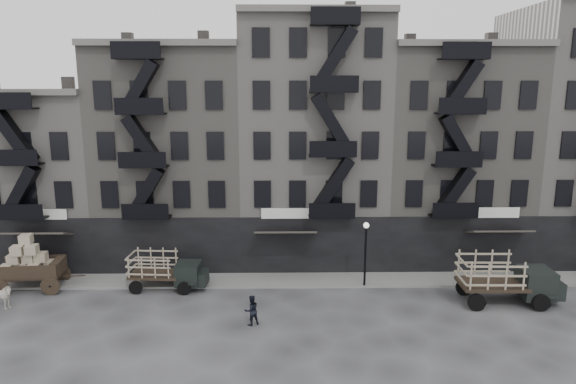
{
  "coord_description": "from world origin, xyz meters",
  "views": [
    {
      "loc": [
        -2.34,
        -28.01,
        12.71
      ],
      "look_at": [
        -1.84,
        4.0,
        5.93
      ],
      "focal_mm": 32.0,
      "sensor_mm": 36.0,
      "label": 1
    }
  ],
  "objects_px": {
    "wagon": "(27,259)",
    "stake_truck_east": "(507,276)",
    "pedestrian_mid": "(251,310)",
    "stake_truck_west": "(166,268)"
  },
  "relations": [
    {
      "from": "wagon",
      "to": "stake_truck_west",
      "type": "xyz_separation_m",
      "value": [
        8.58,
        -0.02,
        -0.62
      ]
    },
    {
      "from": "stake_truck_west",
      "to": "pedestrian_mid",
      "type": "relative_size",
      "value": 2.95
    },
    {
      "from": "stake_truck_west",
      "to": "pedestrian_mid",
      "type": "height_order",
      "value": "stake_truck_west"
    },
    {
      "from": "wagon",
      "to": "stake_truck_east",
      "type": "distance_m",
      "value": 29.14
    },
    {
      "from": "stake_truck_west",
      "to": "stake_truck_east",
      "type": "distance_m",
      "value": 20.6
    },
    {
      "from": "wagon",
      "to": "stake_truck_east",
      "type": "relative_size",
      "value": 0.73
    },
    {
      "from": "stake_truck_east",
      "to": "pedestrian_mid",
      "type": "xyz_separation_m",
      "value": [
        -14.82,
        -2.6,
        -0.84
      ]
    },
    {
      "from": "stake_truck_east",
      "to": "pedestrian_mid",
      "type": "distance_m",
      "value": 15.07
    },
    {
      "from": "wagon",
      "to": "pedestrian_mid",
      "type": "distance_m",
      "value": 15.14
    },
    {
      "from": "wagon",
      "to": "stake_truck_east",
      "type": "xyz_separation_m",
      "value": [
        29.03,
        -2.48,
        -0.32
      ]
    }
  ]
}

